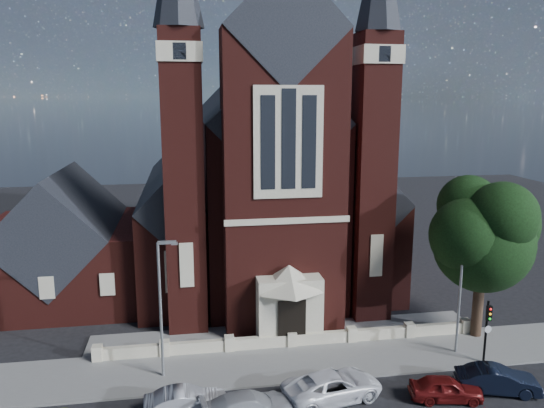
{
  "coord_description": "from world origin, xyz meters",
  "views": [
    {
      "loc": [
        -6.36,
        -24.45,
        15.79
      ],
      "look_at": [
        -0.37,
        12.0,
        8.31
      ],
      "focal_mm": 35.0,
      "sensor_mm": 36.0,
      "label": 1
    }
  ],
  "objects": [
    {
      "name": "ground",
      "position": [
        0.0,
        15.0,
        0.0
      ],
      "size": [
        120.0,
        120.0,
        0.0
      ],
      "primitive_type": "plane",
      "color": "black",
      "rests_on": "ground"
    },
    {
      "name": "pavement_strip",
      "position": [
        0.0,
        4.5,
        0.0
      ],
      "size": [
        60.0,
        5.0,
        0.12
      ],
      "primitive_type": "cube",
      "color": "slate",
      "rests_on": "ground"
    },
    {
      "name": "forecourt_paving",
      "position": [
        0.0,
        8.5,
        0.0
      ],
      "size": [
        26.0,
        3.0,
        0.14
      ],
      "primitive_type": "cube",
      "color": "slate",
      "rests_on": "ground"
    },
    {
      "name": "forecourt_wall",
      "position": [
        0.0,
        6.5,
        0.0
      ],
      "size": [
        24.0,
        0.4,
        0.9
      ],
      "primitive_type": "cube",
      "color": "#BEB497",
      "rests_on": "ground"
    },
    {
      "name": "church",
      "position": [
        -0.0,
        22.94,
        8.19
      ],
      "size": [
        20.01,
        34.9,
        29.2
      ],
      "color": "#471713",
      "rests_on": "ground"
    },
    {
      "name": "parish_hall",
      "position": [
        -16.0,
        18.0,
        4.01
      ],
      "size": [
        12.0,
        12.2,
        10.24
      ],
      "color": "#471713",
      "rests_on": "ground"
    },
    {
      "name": "street_tree",
      "position": [
        12.6,
        5.71,
        6.96
      ],
      "size": [
        6.4,
        6.6,
        10.7
      ],
      "color": "black",
      "rests_on": "ground"
    },
    {
      "name": "street_lamp_left",
      "position": [
        -7.91,
        4.0,
        4.6
      ],
      "size": [
        1.16,
        0.22,
        8.09
      ],
      "color": "gray",
      "rests_on": "ground"
    },
    {
      "name": "street_lamp_right",
      "position": [
        10.09,
        4.0,
        4.6
      ],
      "size": [
        1.16,
        0.22,
        8.09
      ],
      "color": "gray",
      "rests_on": "ground"
    },
    {
      "name": "traffic_signal",
      "position": [
        11.0,
        2.43,
        2.58
      ],
      "size": [
        0.28,
        0.42,
        4.0
      ],
      "color": "black",
      "rests_on": "ground"
    },
    {
      "name": "car_silver_a",
      "position": [
        -6.71,
        0.07,
        0.7
      ],
      "size": [
        4.32,
        1.75,
        1.39
      ],
      "primitive_type": "imported",
      "rotation": [
        0.0,
        0.0,
        1.64
      ],
      "color": "#A3A5AB",
      "rests_on": "ground"
    },
    {
      "name": "car_silver_b",
      "position": [
        -3.65,
        -0.83,
        0.7
      ],
      "size": [
        5.07,
        2.72,
        1.4
      ],
      "primitive_type": "imported",
      "rotation": [
        0.0,
        0.0,
        1.73
      ],
      "color": "#A3A6AB",
      "rests_on": "ground"
    },
    {
      "name": "car_white_suv",
      "position": [
        0.98,
        0.28,
        0.75
      ],
      "size": [
        5.82,
        3.65,
        1.5
      ],
      "primitive_type": "imported",
      "rotation": [
        0.0,
        0.0,
        1.8
      ],
      "color": "white",
      "rests_on": "ground"
    },
    {
      "name": "car_dark_red",
      "position": [
        6.87,
        -0.76,
        0.65
      ],
      "size": [
        4.04,
        2.22,
        1.3
      ],
      "primitive_type": "imported",
      "rotation": [
        0.0,
        0.0,
        1.39
      ],
      "color": "#601110",
      "rests_on": "ground"
    },
    {
      "name": "car_navy",
      "position": [
        9.98,
        -0.53,
        0.72
      ],
      "size": [
        4.62,
        2.65,
        1.44
      ],
      "primitive_type": "imported",
      "rotation": [
        0.0,
        0.0,
        1.3
      ],
      "color": "black",
      "rests_on": "ground"
    }
  ]
}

